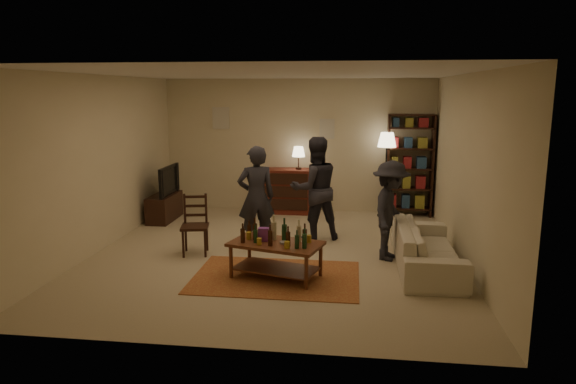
% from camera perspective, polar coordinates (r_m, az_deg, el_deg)
% --- Properties ---
extents(floor, '(6.00, 6.00, 0.00)m').
position_cam_1_polar(floor, '(7.94, -1.35, -6.83)').
color(floor, '#C6B793').
rests_on(floor, ground).
extents(room_shell, '(6.00, 6.00, 6.00)m').
position_cam_1_polar(room_shell, '(10.62, -2.44, 7.70)').
color(room_shell, beige).
rests_on(room_shell, ground).
extents(rug, '(2.20, 1.50, 0.01)m').
position_cam_1_polar(rug, '(6.96, -1.33, -9.42)').
color(rug, '#973F21').
rests_on(rug, ground).
extents(coffee_table, '(1.32, 0.95, 0.83)m').
position_cam_1_polar(coffee_table, '(6.82, -1.35, -6.10)').
color(coffee_table, brown).
rests_on(coffee_table, ground).
extents(dining_chair, '(0.47, 0.47, 0.93)m').
position_cam_1_polar(dining_chair, '(7.95, -10.28, -3.33)').
color(dining_chair, black).
rests_on(dining_chair, ground).
extents(tv_stand, '(0.40, 1.00, 1.06)m').
position_cam_1_polar(tv_stand, '(10.15, -13.57, -0.91)').
color(tv_stand, black).
rests_on(tv_stand, ground).
extents(dresser, '(1.00, 0.50, 1.36)m').
position_cam_1_polar(dresser, '(10.45, -0.16, 0.25)').
color(dresser, maroon).
rests_on(dresser, ground).
extents(bookshelf, '(0.90, 0.34, 2.02)m').
position_cam_1_polar(bookshelf, '(10.40, 13.34, 3.01)').
color(bookshelf, black).
rests_on(bookshelf, ground).
extents(floor_lamp, '(0.36, 0.36, 1.67)m').
position_cam_1_polar(floor_lamp, '(10.19, 10.92, 5.08)').
color(floor_lamp, black).
rests_on(floor_lamp, ground).
extents(sofa, '(0.81, 2.08, 0.61)m').
position_cam_1_polar(sofa, '(7.46, 15.20, -5.98)').
color(sofa, beige).
rests_on(sofa, ground).
extents(person_left, '(0.69, 0.57, 1.62)m').
position_cam_1_polar(person_left, '(8.07, -3.55, -0.58)').
color(person_left, '#23242A').
rests_on(person_left, ground).
extents(person_right, '(1.03, 0.94, 1.72)m').
position_cam_1_polar(person_right, '(8.50, 3.01, 0.36)').
color(person_right, '#27272E').
rests_on(person_right, ground).
extents(person_by_sofa, '(0.78, 1.06, 1.47)m').
position_cam_1_polar(person_by_sofa, '(7.64, 11.29, -2.05)').
color(person_by_sofa, '#23242A').
rests_on(person_by_sofa, ground).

